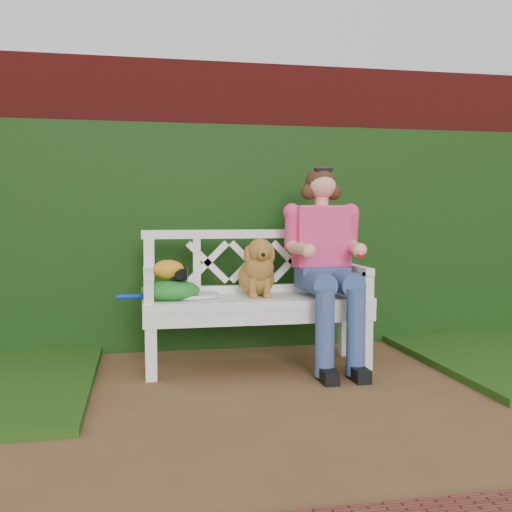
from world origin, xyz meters
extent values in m
plane|color=brown|center=(0.00, 0.00, 0.00)|extent=(60.00, 60.00, 0.00)
cube|color=#601411|center=(0.00, 1.90, 1.10)|extent=(10.00, 0.30, 2.20)
cube|color=#12390A|center=(0.00, 1.68, 0.85)|extent=(10.00, 0.18, 1.70)
cube|color=black|center=(-0.57, 0.96, 0.64)|extent=(0.12, 0.09, 0.07)
ellipsoid|color=orange|center=(-0.64, 0.97, 0.67)|extent=(0.24, 0.21, 0.13)
camera|label=1|loc=(-0.81, -2.89, 1.03)|focal=42.00mm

